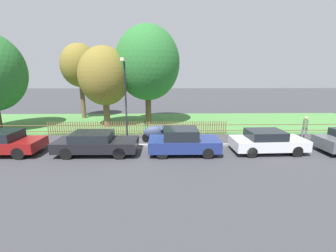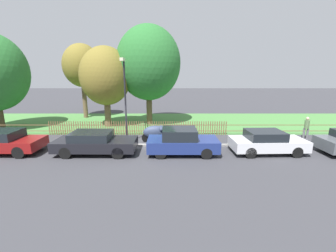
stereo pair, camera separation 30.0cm
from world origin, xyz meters
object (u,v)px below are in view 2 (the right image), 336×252
(parked_car_red_compact, at_px, (267,142))
(tree_behind_motorcycle, at_px, (82,66))
(parked_car_silver_hatchback, at_px, (5,141))
(parked_car_black_saloon, at_px, (95,142))
(street_lamp, at_px, (125,91))
(pedestrian_near_fence, at_px, (307,127))
(tree_far_left, at_px, (149,63))
(tree_mid_park, at_px, (106,76))
(parked_car_navy_estate, at_px, (182,141))
(covered_motorcycle, at_px, (156,132))

(parked_car_red_compact, distance_m, tree_behind_motorcycle, 18.58)
(parked_car_silver_hatchback, relative_size, parked_car_black_saloon, 0.87)
(parked_car_black_saloon, bearing_deg, street_lamp, 52.38)
(pedestrian_near_fence, height_order, street_lamp, street_lamp)
(parked_car_black_saloon, relative_size, tree_far_left, 0.53)
(tree_behind_motorcycle, bearing_deg, tree_mid_park, -49.73)
(parked_car_black_saloon, height_order, street_lamp, street_lamp)
(parked_car_navy_estate, height_order, covered_motorcycle, parked_car_navy_estate)
(parked_car_red_compact, height_order, tree_far_left, tree_far_left)
(tree_behind_motorcycle, height_order, tree_far_left, tree_far_left)
(parked_car_black_saloon, xyz_separation_m, tree_behind_motorcycle, (-4.47, 11.02, 4.58))
(parked_car_silver_hatchback, distance_m, parked_car_red_compact, 15.03)
(tree_far_left, bearing_deg, street_lamp, -99.40)
(tree_far_left, bearing_deg, tree_mid_park, -165.41)
(tree_mid_park, bearing_deg, parked_car_red_compact, -32.30)
(parked_car_red_compact, bearing_deg, tree_behind_motorcycle, 140.70)
(parked_car_silver_hatchback, xyz_separation_m, street_lamp, (6.65, 1.79, 2.72))
(parked_car_silver_hatchback, distance_m, tree_behind_motorcycle, 11.88)
(parked_car_black_saloon, height_order, pedestrian_near_fence, pedestrian_near_fence)
(parked_car_red_compact, height_order, tree_mid_park, tree_mid_park)
(parked_car_red_compact, xyz_separation_m, tree_far_left, (-7.38, 7.82, 4.69))
(parked_car_black_saloon, distance_m, tree_behind_motorcycle, 12.75)
(parked_car_navy_estate, bearing_deg, pedestrian_near_fence, 19.08)
(tree_mid_park, xyz_separation_m, pedestrian_near_fence, (14.94, -3.96, -3.40))
(parked_car_silver_hatchback, bearing_deg, tree_behind_motorcycle, 86.60)
(parked_car_navy_estate, xyz_separation_m, pedestrian_near_fence, (8.92, 3.07, 0.14))
(tree_behind_motorcycle, distance_m, street_lamp, 11.07)
(tree_behind_motorcycle, bearing_deg, pedestrian_near_fence, -23.50)
(parked_car_black_saloon, bearing_deg, parked_car_navy_estate, 0.23)
(parked_car_navy_estate, bearing_deg, parked_car_red_compact, 1.60)
(tree_behind_motorcycle, distance_m, pedestrian_near_fence, 20.48)
(parked_car_red_compact, height_order, street_lamp, street_lamp)
(pedestrian_near_fence, bearing_deg, tree_far_left, -179.58)
(tree_mid_park, bearing_deg, parked_car_silver_hatchback, -120.68)
(covered_motorcycle, xyz_separation_m, tree_far_left, (-0.89, 5.64, 4.69))
(parked_car_navy_estate, xyz_separation_m, covered_motorcycle, (-1.59, 2.32, -0.06))
(parked_car_black_saloon, relative_size, parked_car_red_compact, 1.09)
(parked_car_red_compact, distance_m, tree_far_left, 11.73)
(parked_car_black_saloon, xyz_separation_m, street_lamp, (1.46, 1.87, 2.75))
(tree_mid_park, bearing_deg, tree_behind_motorcycle, 130.27)
(parked_car_navy_estate, relative_size, street_lamp, 0.74)
(tree_far_left, distance_m, pedestrian_near_fence, 13.19)
(parked_car_silver_hatchback, bearing_deg, tree_far_left, 46.08)
(parked_car_black_saloon, height_order, tree_mid_park, tree_mid_park)
(tree_far_left, bearing_deg, pedestrian_near_fence, -23.18)
(parked_car_black_saloon, xyz_separation_m, tree_far_left, (2.47, 7.93, 4.69))
(tree_mid_park, relative_size, tree_far_left, 0.79)
(parked_car_navy_estate, distance_m, tree_mid_park, 9.91)
(tree_behind_motorcycle, bearing_deg, parked_car_red_compact, -37.32)
(parked_car_black_saloon, distance_m, tree_mid_park, 7.96)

